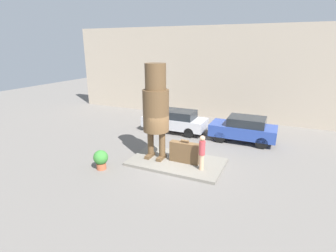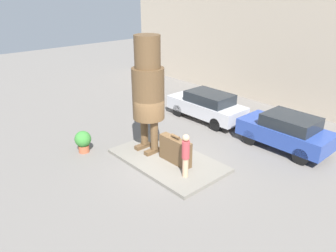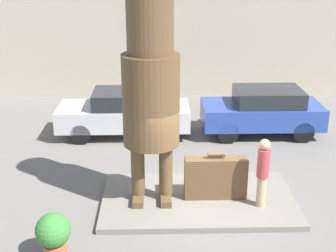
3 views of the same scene
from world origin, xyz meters
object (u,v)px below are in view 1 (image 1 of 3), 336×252
at_px(tourist, 202,151).
at_px(parked_car_silver, 175,120).
at_px(statue_figure, 156,105).
at_px(planter_pot, 101,159).
at_px(giant_suitcase, 185,152).
at_px(parked_car_blue, 244,129).

height_order(tourist, parked_car_silver, tourist).
relative_size(statue_figure, parked_car_silver, 1.11).
bearing_deg(parked_car_silver, planter_pot, 81.26).
bearing_deg(planter_pot, giant_suitcase, 31.59).
distance_m(parked_car_silver, parked_car_blue, 4.73).
height_order(statue_figure, parked_car_silver, statue_figure).
height_order(tourist, parked_car_blue, tourist).
bearing_deg(statue_figure, parked_car_blue, 51.62).
height_order(statue_figure, giant_suitcase, statue_figure).
bearing_deg(giant_suitcase, parked_car_blue, 64.94).
bearing_deg(parked_car_blue, tourist, 77.52).
relative_size(parked_car_silver, parked_car_blue, 1.10).
bearing_deg(parked_car_blue, parked_car_silver, -0.21).
xyz_separation_m(tourist, planter_pot, (-4.65, -1.73, -0.54)).
xyz_separation_m(tourist, parked_car_silver, (-3.58, 5.21, -0.25)).
height_order(giant_suitcase, parked_car_silver, parked_car_silver).
xyz_separation_m(statue_figure, tourist, (2.64, -0.41, -1.95)).
bearing_deg(planter_pot, parked_car_silver, 81.26).
xyz_separation_m(giant_suitcase, planter_pot, (-3.59, -2.21, -0.12)).
xyz_separation_m(parked_car_blue, planter_pot, (-5.80, -6.93, -0.31)).
relative_size(parked_car_silver, planter_pot, 4.51).
height_order(statue_figure, parked_car_blue, statue_figure).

